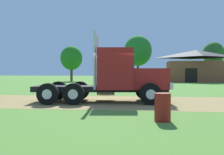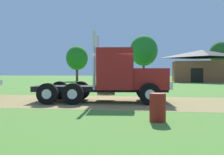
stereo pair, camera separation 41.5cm
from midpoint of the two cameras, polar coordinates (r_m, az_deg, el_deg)
ground_plane at (r=13.28m, az=1.94°, el=-5.63°), size 200.00×200.00×0.00m
dirt_track at (r=13.27m, az=1.94°, el=-5.61°), size 120.00×6.03×0.01m
truck_foreground_white at (r=13.12m, az=2.17°, el=0.05°), size 7.25×3.22×3.65m
steel_barrel at (r=8.15m, az=11.94°, el=-6.76°), size 0.52×0.52×0.91m
shed_building at (r=43.78m, az=20.38°, el=2.44°), size 10.18×8.16×5.32m
tree_left at (r=44.56m, az=-7.82°, el=4.43°), size 3.87×3.87×6.24m
tree_mid at (r=49.75m, az=7.56°, el=6.15°), size 5.49×5.49×8.90m
tree_right at (r=51.33m, az=23.91°, el=5.10°), size 4.02×4.02×7.39m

